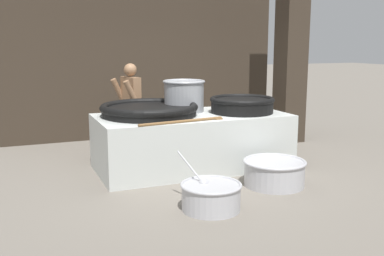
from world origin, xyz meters
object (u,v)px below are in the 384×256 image
Objects in this scene: prep_bowl_vegetables at (211,195)px; prep_bowl_meat at (274,172)px; giant_wok_far at (242,104)px; stock_pot at (184,95)px; giant_wok_near at (149,109)px; cook at (131,106)px.

prep_bowl_vegetables reaches higher than prep_bowl_meat.
stock_pot is at bearing 149.81° from giant_wok_far.
stock_pot reaches higher than giant_wok_far.
giant_wok_near is 2.11m from prep_bowl_vegetables.
giant_wok_far is at bearing -9.90° from giant_wok_near.
cook is (-0.68, 0.84, -0.25)m from stock_pot.
cook is at bearing 93.34° from prep_bowl_vegetables.
giant_wok_near is 0.72m from stock_pot.
giant_wok_near is at bearing 94.61° from prep_bowl_vegetables.
prep_bowl_meat is at bearing -46.69° from giant_wok_near.
prep_bowl_vegetables is 1.31m from prep_bowl_meat.
cook reaches higher than giant_wok_near.
giant_wok_far reaches higher than prep_bowl_vegetables.
prep_bowl_vegetables is at bearing -127.90° from giant_wok_far.
prep_bowl_vegetables is (0.18, -3.02, -0.70)m from cook.
prep_bowl_meat is at bearing 22.99° from prep_bowl_vegetables.
cook is 2.94m from prep_bowl_meat.
stock_pot is (-0.82, 0.48, 0.13)m from giant_wok_far.
cook reaches higher than prep_bowl_vegetables.
prep_bowl_vegetables is at bearing -157.01° from prep_bowl_meat.
cook is 1.84× the size of prep_bowl_meat.
giant_wok_near is 1.64× the size of prep_bowl_vegetables.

